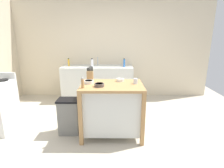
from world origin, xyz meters
name	(u,v)px	position (x,y,z in m)	size (l,w,h in m)	color
ground_plane	(112,135)	(0.00, 0.00, 0.00)	(6.28, 6.28, 0.00)	#BCB29E
wall_back	(112,49)	(0.00, 2.20, 1.30)	(5.28, 0.10, 2.60)	beige
kitchen_island	(112,107)	(0.01, 0.05, 0.51)	(1.02, 0.72, 0.90)	#AD7F4C
knife_block	(90,75)	(-0.38, 0.31, 1.00)	(0.11, 0.09, 0.25)	tan
bowl_ceramic_small	(89,82)	(-0.38, 0.10, 0.93)	(0.16, 0.16, 0.05)	silver
bowl_stoneware_deep	(99,85)	(-0.19, -0.09, 0.93)	(0.15, 0.15, 0.05)	#564C47
bowl_ceramic_wide	(120,80)	(0.15, 0.25, 0.93)	(0.13, 0.13, 0.05)	silver
drinking_cup	(135,81)	(0.40, 0.09, 0.95)	(0.07, 0.07, 0.09)	silver
pepper_grinder	(83,83)	(-0.44, -0.17, 0.98)	(0.04, 0.04, 0.17)	#AD7F4C
trash_bin	(69,116)	(-0.74, 0.08, 0.32)	(0.36, 0.28, 0.63)	slate
sink_counter	(98,83)	(-0.39, 1.85, 0.45)	(1.83, 0.60, 0.89)	silver
sink_faucet	(98,61)	(-0.39, 1.99, 1.00)	(0.02, 0.02, 0.22)	#B7BCC1
bottle_dish_soap	(124,63)	(0.30, 1.75, 1.00)	(0.05, 0.05, 0.22)	blue
bottle_hand_soap	(92,63)	(-0.52, 1.77, 0.99)	(0.07, 0.07, 0.22)	white
bottle_spray_cleaner	(69,62)	(-1.15, 1.90, 0.99)	(0.05, 0.05, 0.20)	yellow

